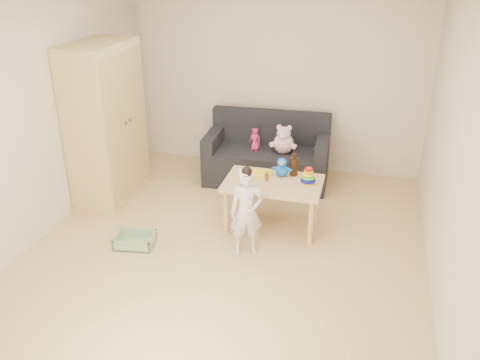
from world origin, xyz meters
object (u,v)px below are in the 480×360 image
(wardrobe, at_px, (106,124))
(sofa, at_px, (267,165))
(toddler, at_px, (247,213))
(play_table, at_px, (272,204))

(wardrobe, relative_size, sofa, 1.20)
(sofa, bearing_deg, wardrobe, -154.90)
(sofa, relative_size, toddler, 1.77)
(sofa, relative_size, play_table, 1.51)
(wardrobe, xyz_separation_m, play_table, (2.08, -0.24, -0.67))
(wardrobe, bearing_deg, sofa, 27.89)
(play_table, height_order, toddler, toddler)
(sofa, xyz_separation_m, play_table, (0.32, -1.17, 0.05))
(wardrobe, xyz_separation_m, sofa, (1.76, 0.93, -0.73))
(toddler, bearing_deg, sofa, 75.62)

